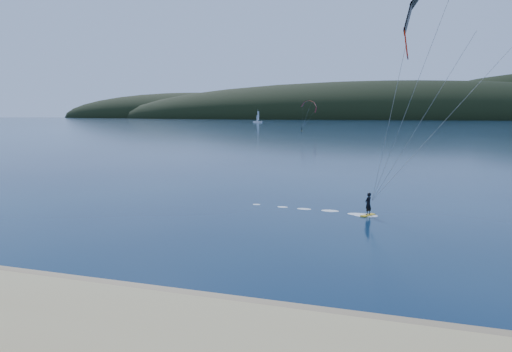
# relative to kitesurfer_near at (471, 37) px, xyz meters

# --- Properties ---
(ground) EXTENTS (1800.00, 1800.00, 0.00)m
(ground) POSITION_rel_kitesurfer_near_xyz_m (-14.11, -19.91, -13.01)
(ground) COLOR #071834
(ground) RESTS_ON ground
(wet_sand) EXTENTS (220.00, 2.50, 0.10)m
(wet_sand) POSITION_rel_kitesurfer_near_xyz_m (-14.11, -15.41, -12.96)
(wet_sand) COLOR #8D7352
(wet_sand) RESTS_ON ground
(headland) EXTENTS (1200.00, 310.00, 140.00)m
(headland) POSITION_rel_kitesurfer_near_xyz_m (-13.48, 725.37, -13.01)
(headland) COLOR black
(headland) RESTS_ON ground
(kitesurfer_near) EXTENTS (22.16, 8.82, 16.64)m
(kitesurfer_near) POSITION_rel_kitesurfer_near_xyz_m (0.00, 0.00, 0.00)
(kitesurfer_near) COLOR yellow
(kitesurfer_near) RESTS_ON ground
(kitesurfer_far) EXTENTS (8.62, 6.54, 13.49)m
(kitesurfer_far) POSITION_rel_kitesurfer_near_xyz_m (-50.30, 184.96, -2.60)
(kitesurfer_far) COLOR yellow
(kitesurfer_far) RESTS_ON ground
(sailboat) EXTENTS (8.38, 5.24, 11.69)m
(sailboat) POSITION_rel_kitesurfer_near_xyz_m (-137.58, 375.41, -12.15)
(sailboat) COLOR white
(sailboat) RESTS_ON ground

